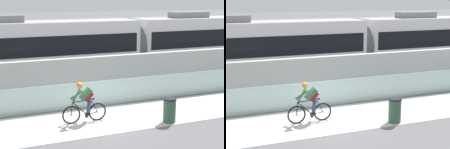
# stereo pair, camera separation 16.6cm
# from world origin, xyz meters

# --- Properties ---
(ground_plane) EXTENTS (200.00, 200.00, 0.00)m
(ground_plane) POSITION_xyz_m (0.00, 0.00, 0.00)
(ground_plane) COLOR slate
(bike_path_deck) EXTENTS (32.00, 3.20, 0.01)m
(bike_path_deck) POSITION_xyz_m (0.00, 0.00, 0.01)
(bike_path_deck) COLOR silver
(bike_path_deck) RESTS_ON ground
(glass_parapet) EXTENTS (32.00, 0.05, 1.12)m
(glass_parapet) POSITION_xyz_m (0.00, 1.85, 0.56)
(glass_parapet) COLOR silver
(glass_parapet) RESTS_ON ground
(concrete_barrier_wall) EXTENTS (32.00, 0.36, 1.91)m
(concrete_barrier_wall) POSITION_xyz_m (0.00, 3.65, 0.95)
(concrete_barrier_wall) COLOR silver
(concrete_barrier_wall) RESTS_ON ground
(tram_rail_near) EXTENTS (32.00, 0.08, 0.01)m
(tram_rail_near) POSITION_xyz_m (0.00, 6.13, 0.00)
(tram_rail_near) COLOR #595654
(tram_rail_near) RESTS_ON ground
(tram_rail_far) EXTENTS (32.00, 0.08, 0.01)m
(tram_rail_far) POSITION_xyz_m (0.00, 7.57, 0.00)
(tram_rail_far) COLOR #595654
(tram_rail_far) RESTS_ON ground
(tram) EXTENTS (22.56, 2.54, 3.81)m
(tram) POSITION_xyz_m (4.71, 6.85, 1.89)
(tram) COLOR silver
(tram) RESTS_ON ground
(cyclist_on_bike) EXTENTS (1.77, 0.58, 1.61)m
(cyclist_on_bike) POSITION_xyz_m (-0.70, 0.00, 0.78)
(cyclist_on_bike) COLOR black
(cyclist_on_bike) RESTS_ON ground
(trash_bin) EXTENTS (0.51, 0.51, 0.96)m
(trash_bin) POSITION_xyz_m (2.30, -1.25, 0.48)
(trash_bin) COLOR #33593F
(trash_bin) RESTS_ON ground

